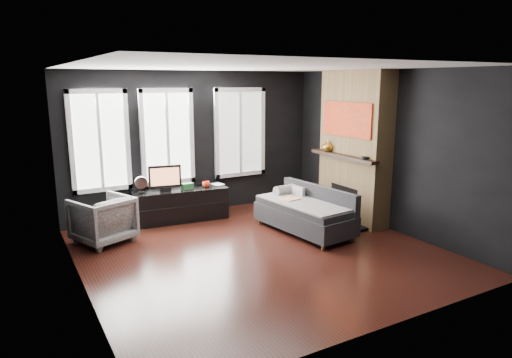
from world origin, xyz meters
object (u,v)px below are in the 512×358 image
armchair (103,217)px  mug (206,184)px  sofa (304,210)px  monitor (165,176)px  media_console (180,205)px  mantel_vase (328,146)px  book (213,179)px

armchair → mug: bearing=169.9°
sofa → monitor: size_ratio=3.04×
media_console → mug: mug is taller
armchair → monitor: bearing=-178.8°
mantel_vase → book: bearing=151.4°
armchair → monitor: 1.39m
mug → mantel_vase: 2.36m
monitor → mantel_vase: (2.79, -1.06, 0.49)m
monitor → mug: size_ratio=4.30×
monitor → armchair: bearing=-145.7°
media_console → book: book is taller
sofa → armchair: bearing=152.6°
monitor → mantel_vase: bearing=-10.1°
monitor → book: 0.93m
armchair → book: 2.20m
monitor → mantel_vase: size_ratio=2.73×
media_console → monitor: (-0.27, 0.01, 0.55)m
mug → book: bearing=18.8°
book → media_console: bearing=177.3°
monitor → mug: 0.78m
armchair → mug: (1.95, 0.43, 0.24)m
media_console → mantel_vase: size_ratio=7.90×
monitor → book: monitor is taller
armchair → media_console: bearing=176.9°
sofa → monitor: 2.54m
sofa → media_console: 2.30m
armchair → media_console: (1.47, 0.52, -0.12)m
armchair → book: bearing=170.4°
armchair → monitor: (1.21, 0.53, 0.44)m
mug → mantel_vase: bearing=-25.1°
mug → armchair: bearing=-167.7°
sofa → mug: sofa is taller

